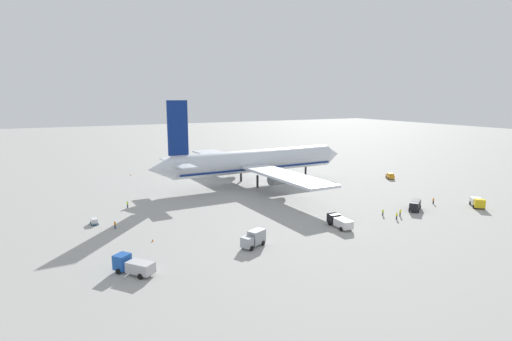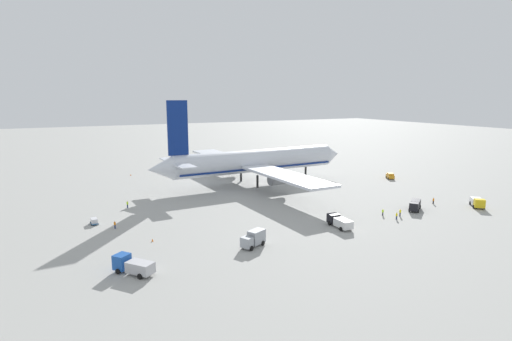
# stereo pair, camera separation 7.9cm
# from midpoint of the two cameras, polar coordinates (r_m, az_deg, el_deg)

# --- Properties ---
(ground_plane) EXTENTS (600.00, 600.00, 0.00)m
(ground_plane) POSITION_cam_midpoint_polar(r_m,az_deg,el_deg) (131.85, 0.09, -1.81)
(ground_plane) COLOR #9E9E99
(airliner) EXTENTS (68.57, 77.87, 26.66)m
(airliner) POSITION_cam_midpoint_polar(r_m,az_deg,el_deg) (130.05, -0.40, 1.27)
(airliner) COLOR silver
(airliner) RESTS_ON ground
(service_truck_0) EXTENTS (5.63, 5.87, 2.51)m
(service_truck_0) POSITION_cam_midpoint_polar(r_m,az_deg,el_deg) (117.95, 28.57, -3.90)
(service_truck_0) COLOR yellow
(service_truck_0) RESTS_ON ground
(service_truck_1) EXTENTS (5.63, 4.01, 2.98)m
(service_truck_1) POSITION_cam_midpoint_polar(r_m,az_deg,el_deg) (77.18, -0.27, -9.46)
(service_truck_1) COLOR #999EA5
(service_truck_1) RESTS_ON ground
(service_truck_2) EXTENTS (6.06, 6.82, 2.82)m
(service_truck_2) POSITION_cam_midpoint_polar(r_m,az_deg,el_deg) (68.99, -16.82, -12.54)
(service_truck_2) COLOR #194CA5
(service_truck_2) RESTS_ON ground
(service_truck_3) EXTENTS (6.27, 5.28, 2.38)m
(service_truck_3) POSITION_cam_midpoint_polar(r_m,az_deg,el_deg) (108.38, 21.37, -4.48)
(service_truck_3) COLOR black
(service_truck_3) RESTS_ON ground
(service_truck_4) EXTENTS (2.87, 6.85, 2.36)m
(service_truck_4) POSITION_cam_midpoint_polar(r_m,az_deg,el_deg) (89.76, 11.63, -7.01)
(service_truck_4) COLOR black
(service_truck_4) RESTS_ON ground
(service_van) EXTENTS (3.66, 4.62, 1.97)m
(service_van) POSITION_cam_midpoint_polar(r_m,az_deg,el_deg) (146.56, 18.26, -0.70)
(service_van) COLOR orange
(service_van) RESTS_ON ground
(baggage_cart_0) EXTENTS (1.56, 3.26, 1.30)m
(baggage_cart_0) POSITION_cam_midpoint_polar(r_m,az_deg,el_deg) (97.09, -21.67, -6.57)
(baggage_cart_0) COLOR #26598C
(baggage_cart_0) RESTS_ON ground
(ground_worker_0) EXTENTS (0.54, 0.54, 1.66)m
(ground_worker_0) POSITION_cam_midpoint_polar(r_m,az_deg,el_deg) (98.99, 19.08, -6.01)
(ground_worker_0) COLOR navy
(ground_worker_0) RESTS_ON ground
(ground_worker_1) EXTENTS (0.54, 0.54, 1.79)m
(ground_worker_1) POSITION_cam_midpoint_polar(r_m,az_deg,el_deg) (107.96, -17.51, -4.54)
(ground_worker_1) COLOR navy
(ground_worker_1) RESTS_ON ground
(ground_worker_2) EXTENTS (0.54, 0.54, 1.77)m
(ground_worker_2) POSITION_cam_midpoint_polar(r_m,az_deg,el_deg) (101.74, 19.52, -5.57)
(ground_worker_2) COLOR #3F3F47
(ground_worker_2) RESTS_ON ground
(ground_worker_3) EXTENTS (0.55, 0.55, 1.64)m
(ground_worker_3) POSITION_cam_midpoint_polar(r_m,az_deg,el_deg) (116.47, 23.56, -3.90)
(ground_worker_3) COLOR black
(ground_worker_3) RESTS_ON ground
(ground_worker_4) EXTENTS (0.43, 0.43, 1.62)m
(ground_worker_4) POSITION_cam_midpoint_polar(r_m,az_deg,el_deg) (101.16, 17.33, -5.58)
(ground_worker_4) COLOR #3F3F47
(ground_worker_4) RESTS_ON ground
(ground_worker_5) EXTENTS (0.49, 0.49, 1.62)m
(ground_worker_5) POSITION_cam_midpoint_polar(r_m,az_deg,el_deg) (92.32, -19.10, -7.20)
(ground_worker_5) COLOR navy
(ground_worker_5) RESTS_ON ground
(traffic_cone_0) EXTENTS (0.36, 0.36, 0.55)m
(traffic_cone_0) POSITION_cam_midpoint_polar(r_m,az_deg,el_deg) (82.58, -14.25, -9.41)
(traffic_cone_0) COLOR orange
(traffic_cone_0) RESTS_ON ground
(traffic_cone_1) EXTENTS (0.36, 0.36, 0.55)m
(traffic_cone_1) POSITION_cam_midpoint_polar(r_m,az_deg,el_deg) (172.87, 9.77, 1.03)
(traffic_cone_1) COLOR orange
(traffic_cone_1) RESTS_ON ground
(traffic_cone_2) EXTENTS (0.36, 0.36, 0.55)m
(traffic_cone_2) POSITION_cam_midpoint_polar(r_m,az_deg,el_deg) (184.50, 5.33, 1.72)
(traffic_cone_2) COLOR orange
(traffic_cone_2) RESTS_ON ground
(traffic_cone_3) EXTENTS (0.36, 0.36, 0.55)m
(traffic_cone_3) POSITION_cam_midpoint_polar(r_m,az_deg,el_deg) (151.58, -17.09, -0.57)
(traffic_cone_3) COLOR orange
(traffic_cone_3) RESTS_ON ground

